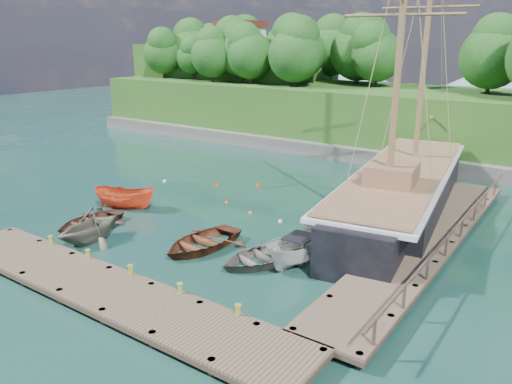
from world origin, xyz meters
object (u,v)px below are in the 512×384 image
Objects in this scene: cabin_boat_white at (299,264)px; schooner at (401,194)px; rowboat_0 at (89,227)px; motorboat_orange at (126,208)px; rowboat_1 at (91,241)px; rowboat_3 at (260,263)px; rowboat_2 at (202,248)px.

schooner is at bearing 89.57° from cabin_boat_white.
motorboat_orange is at bearing 104.14° from rowboat_0.
schooner reaches higher than rowboat_1.
schooner is at bearing 48.88° from rowboat_1.
motorboat_orange reaches higher than rowboat_0.
rowboat_0 is at bearing -160.82° from cabin_boat_white.
motorboat_orange reaches higher than rowboat_3.
rowboat_0 is at bearing 143.76° from rowboat_1.
rowboat_1 reaches higher than rowboat_2.
rowboat_0 is 7.72m from rowboat_2.
schooner reaches higher than cabin_boat_white.
motorboat_orange reaches higher than rowboat_2.
rowboat_2 is 5.39m from cabin_boat_white.
rowboat_0 is 0.95× the size of rowboat_3.
rowboat_3 is at bearing -112.99° from schooner.
cabin_boat_white is at bearing 52.89° from rowboat_3.
rowboat_1 is at bearing -148.99° from rowboat_2.
rowboat_2 is 1.15× the size of motorboat_orange.
rowboat_1 is 0.89× the size of rowboat_3.
rowboat_1 is 0.82× the size of rowboat_2.
rowboat_1 is 19.06m from schooner.
rowboat_1 reaches higher than motorboat_orange.
schooner is at bearing -78.05° from motorboat_orange.
motorboat_orange is at bearing -168.91° from rowboat_3.
schooner is at bearing 95.11° from rowboat_3.
cabin_boat_white is at bearing 19.71° from rowboat_1.
cabin_boat_white reaches higher than rowboat_2.
rowboat_3 is 0.15× the size of schooner.
cabin_boat_white is at bearing -105.90° from schooner.
cabin_boat_white is at bearing 19.09° from rowboat_2.
rowboat_2 is at bearing 11.49° from rowboat_0.
cabin_boat_white reaches higher than rowboat_3.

